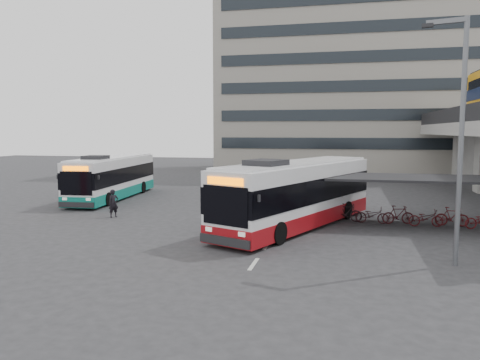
% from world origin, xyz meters
% --- Properties ---
extents(ground, '(120.00, 120.00, 0.00)m').
position_xyz_m(ground, '(0.00, 0.00, 0.00)').
color(ground, '#28282B').
rests_on(ground, ground).
extents(bike_shelter, '(10.00, 4.00, 2.54)m').
position_xyz_m(bike_shelter, '(8.50, 3.00, 1.36)').
color(bike_shelter, '#595B60').
rests_on(bike_shelter, ground).
extents(office_block, '(30.00, 15.00, 25.00)m').
position_xyz_m(office_block, '(6.00, 36.00, 12.50)').
color(office_block, gray).
rests_on(office_block, ground).
extents(road_markings, '(0.15, 7.60, 0.01)m').
position_xyz_m(road_markings, '(2.50, -3.00, 0.01)').
color(road_markings, beige).
rests_on(road_markings, ground).
extents(bus_main, '(7.22, 12.27, 3.61)m').
position_xyz_m(bus_main, '(3.37, 1.22, 1.68)').
color(bus_main, white).
rests_on(bus_main, ground).
extents(bus_teal, '(3.32, 11.26, 3.28)m').
position_xyz_m(bus_teal, '(-10.88, 8.49, 1.52)').
color(bus_teal, white).
rests_on(bus_teal, ground).
extents(pedestrian, '(0.66, 0.70, 1.60)m').
position_xyz_m(pedestrian, '(-7.15, 1.52, 0.80)').
color(pedestrian, black).
rests_on(pedestrian, ground).
extents(lamp_post, '(1.54, 0.57, 8.91)m').
position_xyz_m(lamp_post, '(9.65, -4.43, 5.08)').
color(lamp_post, '#595B60').
rests_on(lamp_post, ground).
extents(sign_totem_mid, '(0.56, 0.20, 2.60)m').
position_xyz_m(sign_totem_mid, '(-12.15, 4.55, 1.34)').
color(sign_totem_mid, maroon).
rests_on(sign_totem_mid, ground).
extents(sign_totem_north, '(0.49, 0.15, 2.27)m').
position_xyz_m(sign_totem_north, '(-13.58, 9.86, 1.18)').
color(sign_totem_north, maroon).
rests_on(sign_totem_north, ground).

